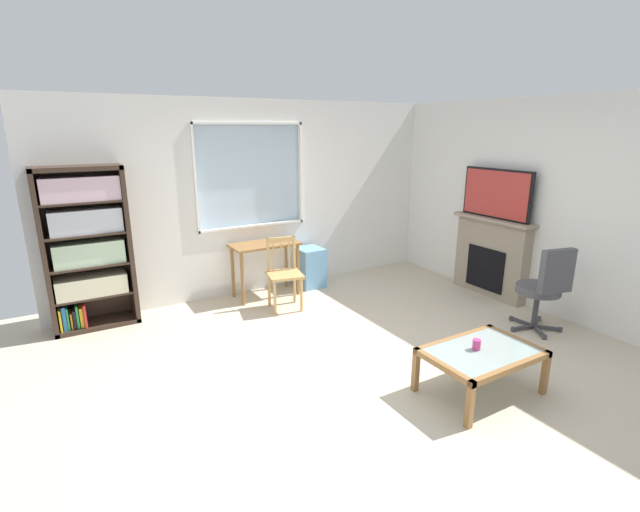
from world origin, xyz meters
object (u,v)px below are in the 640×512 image
(fireplace, at_px, (491,257))
(tv, at_px, (497,194))
(plastic_drawer_unit, at_px, (310,267))
(office_chair, at_px, (545,285))
(desk_under_window, at_px, (265,253))
(coffee_table, at_px, (482,356))
(wooden_chair, at_px, (284,273))
(sippy_cup, at_px, (477,344))
(bookshelf, at_px, (86,243))

(fireplace, bearing_deg, tv, 180.00)
(plastic_drawer_unit, xyz_separation_m, office_chair, (1.48, -2.68, 0.27))
(desk_under_window, bearing_deg, plastic_drawer_unit, 4.00)
(desk_under_window, relative_size, coffee_table, 0.93)
(wooden_chair, distance_m, plastic_drawer_unit, 0.91)
(wooden_chair, xyz_separation_m, sippy_cup, (0.56, -2.58, -0.01))
(desk_under_window, distance_m, tv, 3.15)
(office_chair, height_order, sippy_cup, office_chair)
(bookshelf, height_order, plastic_drawer_unit, bookshelf)
(bookshelf, distance_m, wooden_chair, 2.28)
(office_chair, xyz_separation_m, sippy_cup, (-1.60, -0.47, -0.10))
(fireplace, bearing_deg, plastic_drawer_unit, 141.42)
(desk_under_window, bearing_deg, wooden_chair, -86.90)
(sippy_cup, bearing_deg, coffee_table, -47.40)
(wooden_chair, xyz_separation_m, coffee_table, (0.60, -2.62, -0.11))
(bookshelf, distance_m, office_chair, 5.12)
(desk_under_window, xyz_separation_m, fireplace, (2.67, -1.51, -0.07))
(bookshelf, bearing_deg, wooden_chair, -16.20)
(wooden_chair, distance_m, sippy_cup, 2.64)
(desk_under_window, distance_m, sippy_cup, 3.16)
(wooden_chair, distance_m, fireplace, 2.82)
(sippy_cup, bearing_deg, fireplace, 37.41)
(desk_under_window, height_order, coffee_table, desk_under_window)
(tv, height_order, coffee_table, tv)
(fireplace, relative_size, tv, 1.14)
(coffee_table, distance_m, sippy_cup, 0.11)
(fireplace, bearing_deg, desk_under_window, 150.52)
(office_chair, relative_size, sippy_cup, 11.11)
(bookshelf, bearing_deg, desk_under_window, -2.87)
(office_chair, bearing_deg, wooden_chair, 135.67)
(bookshelf, height_order, office_chair, bookshelf)
(desk_under_window, distance_m, coffee_table, 3.21)
(tv, distance_m, office_chair, 1.48)
(desk_under_window, xyz_separation_m, office_chair, (2.20, -2.63, -0.06))
(office_chair, distance_m, coffee_table, 1.66)
(wooden_chair, xyz_separation_m, fireplace, (2.64, -0.99, 0.08))
(desk_under_window, bearing_deg, sippy_cup, -79.19)
(wooden_chair, distance_m, tv, 2.96)
(fireplace, bearing_deg, office_chair, -112.86)
(tv, xyz_separation_m, office_chair, (-0.46, -1.12, -0.85))
(wooden_chair, relative_size, tv, 0.87)
(coffee_table, bearing_deg, fireplace, 38.51)
(wooden_chair, xyz_separation_m, tv, (2.62, -0.99, 0.94))
(plastic_drawer_unit, relative_size, tv, 0.55)
(tv, distance_m, sippy_cup, 2.77)
(coffee_table, bearing_deg, bookshelf, 130.14)
(bookshelf, height_order, sippy_cup, bookshelf)
(wooden_chair, relative_size, sippy_cup, 10.00)
(bookshelf, distance_m, fireplace, 5.06)
(bookshelf, distance_m, desk_under_window, 2.14)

